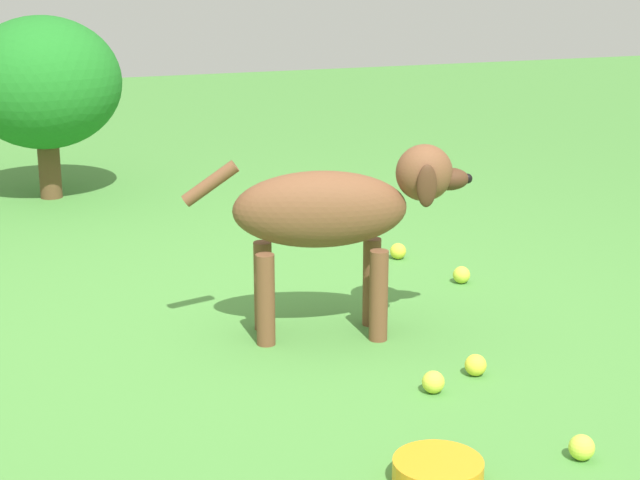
{
  "coord_description": "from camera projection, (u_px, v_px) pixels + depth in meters",
  "views": [
    {
      "loc": [
        0.88,
        3.03,
        1.25
      ],
      "look_at": [
        -0.21,
        -0.0,
        0.33
      ],
      "focal_mm": 58.08,
      "sensor_mm": 36.0,
      "label": 1
    }
  ],
  "objects": [
    {
      "name": "water_bowl",
      "position": [
        438.0,
        472.0,
        2.48
      ],
      "size": [
        0.22,
        0.22,
        0.06
      ],
      "primitive_type": "cylinder",
      "color": "orange",
      "rests_on": "ground"
    },
    {
      "name": "dog",
      "position": [
        337.0,
        212.0,
        3.33
      ],
      "size": [
        0.92,
        0.36,
        0.63
      ],
      "rotation": [
        0.0,
        0.0,
        2.91
      ],
      "color": "brown",
      "rests_on": "ground"
    },
    {
      "name": "tennis_ball_1",
      "position": [
        398.0,
        251.0,
        4.24
      ],
      "size": [
        0.07,
        0.07,
        0.07
      ],
      "primitive_type": "sphere",
      "color": "#CFD233",
      "rests_on": "ground"
    },
    {
      "name": "ground",
      "position": [
        259.0,
        342.0,
        3.37
      ],
      "size": [
        14.0,
        14.0,
        0.0
      ],
      "primitive_type": "plane",
      "color": "#478438"
    },
    {
      "name": "tennis_ball_3",
      "position": [
        461.0,
        275.0,
        3.94
      ],
      "size": [
        0.07,
        0.07,
        0.07
      ],
      "primitive_type": "sphere",
      "color": "#C3D83A",
      "rests_on": "ground"
    },
    {
      "name": "shrub_near",
      "position": [
        43.0,
        83.0,
        5.11
      ],
      "size": [
        0.77,
        0.7,
        0.91
      ],
      "color": "brown",
      "rests_on": "ground"
    },
    {
      "name": "tennis_ball_0",
      "position": [
        476.0,
        365.0,
        3.1
      ],
      "size": [
        0.07,
        0.07,
        0.07
      ],
      "primitive_type": "sphere",
      "color": "yellow",
      "rests_on": "ground"
    },
    {
      "name": "tennis_ball_2",
      "position": [
        433.0,
        382.0,
        2.98
      ],
      "size": [
        0.07,
        0.07,
        0.07
      ],
      "primitive_type": "sphere",
      "color": "#CCD63C",
      "rests_on": "ground"
    },
    {
      "name": "tennis_ball_4",
      "position": [
        582.0,
        447.0,
        2.6
      ],
      "size": [
        0.07,
        0.07,
        0.07
      ],
      "primitive_type": "sphere",
      "color": "#C4E43F",
      "rests_on": "ground"
    }
  ]
}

